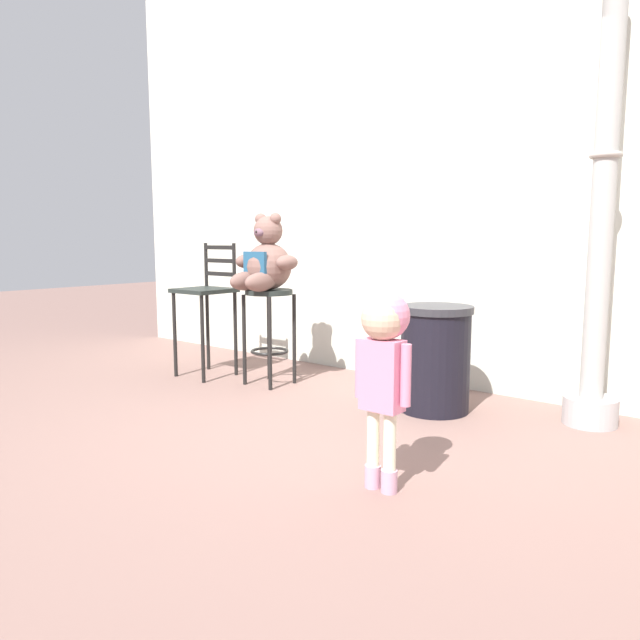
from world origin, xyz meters
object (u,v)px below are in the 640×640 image
(lamppost, at_px, (601,242))
(bar_chair_empty, at_px, (207,298))
(child_walking, at_px, (384,348))
(teddy_bear, at_px, (266,262))
(bar_stool_with_teddy, at_px, (269,317))
(trash_bin, at_px, (435,358))

(lamppost, distance_m, bar_chair_empty, 3.11)
(child_walking, xyz_separation_m, bar_chair_empty, (-2.52, 1.08, -0.00))
(teddy_bear, xyz_separation_m, bar_chair_empty, (-0.64, -0.08, -0.32))
(bar_stool_with_teddy, xyz_separation_m, teddy_bear, (0.00, -0.03, 0.45))
(bar_stool_with_teddy, relative_size, lamppost, 0.27)
(bar_stool_with_teddy, distance_m, trash_bin, 1.46)
(bar_stool_with_teddy, xyz_separation_m, lamppost, (2.37, 0.52, 0.61))
(bar_stool_with_teddy, height_order, child_walking, child_walking)
(lamppost, bearing_deg, teddy_bear, -167.03)
(lamppost, bearing_deg, bar_stool_with_teddy, -167.72)
(bar_stool_with_teddy, height_order, trash_bin, bar_stool_with_teddy)
(bar_stool_with_teddy, relative_size, teddy_bear, 1.28)
(teddy_bear, height_order, lamppost, lamppost)
(lamppost, bearing_deg, trash_bin, -159.19)
(bar_chair_empty, bearing_deg, teddy_bear, 6.99)
(bar_stool_with_teddy, distance_m, lamppost, 2.50)
(trash_bin, bearing_deg, bar_stool_with_teddy, -173.62)
(child_walking, height_order, bar_chair_empty, bar_chair_empty)
(bar_chair_empty, bearing_deg, lamppost, 11.72)
(trash_bin, height_order, lamppost, lamppost)
(teddy_bear, xyz_separation_m, child_walking, (1.88, -1.16, -0.32))
(trash_bin, relative_size, bar_chair_empty, 0.64)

